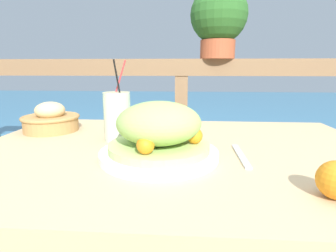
{
  "coord_description": "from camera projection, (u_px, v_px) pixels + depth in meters",
  "views": [
    {
      "loc": [
        0.03,
        -0.71,
        0.99
      ],
      "look_at": [
        -0.02,
        0.02,
        0.82
      ],
      "focal_mm": 28.0,
      "sensor_mm": 36.0,
      "label": 1
    }
  ],
  "objects": [
    {
      "name": "patio_table",
      "position": [
        176.0,
        183.0,
        0.76
      ],
      "size": [
        1.17,
        0.79,
        0.76
      ],
      "color": "tan",
      "rests_on": "ground_plane"
    },
    {
      "name": "railing_fence",
      "position": [
        181.0,
        105.0,
        1.48
      ],
      "size": [
        2.8,
        0.08,
        1.03
      ],
      "color": "brown",
      "rests_on": "ground_plane"
    },
    {
      "name": "sea_backdrop",
      "position": [
        184.0,
        118.0,
        4.04
      ],
      "size": [
        12.0,
        4.0,
        0.45
      ],
      "color": "teal",
      "rests_on": "ground_plane"
    },
    {
      "name": "salad_plate",
      "position": [
        159.0,
        134.0,
        0.65
      ],
      "size": [
        0.3,
        0.3,
        0.14
      ],
      "color": "white",
      "rests_on": "patio_table"
    },
    {
      "name": "drink_glass",
      "position": [
        117.0,
        116.0,
        0.81
      ],
      "size": [
        0.08,
        0.08,
        0.25
      ],
      "color": "beige",
      "rests_on": "patio_table"
    },
    {
      "name": "bread_basket",
      "position": [
        51.0,
        120.0,
        0.94
      ],
      "size": [
        0.2,
        0.2,
        0.11
      ],
      "color": "#AD7F47",
      "rests_on": "patio_table"
    },
    {
      "name": "potted_plant",
      "position": [
        219.0,
        19.0,
        1.37
      ],
      "size": [
        0.3,
        0.3,
        0.37
      ],
      "color": "#A34C2D",
      "rests_on": "railing_fence"
    },
    {
      "name": "knife",
      "position": [
        241.0,
        156.0,
        0.67
      ],
      "size": [
        0.02,
        0.18,
        0.0
      ],
      "color": "silver",
      "rests_on": "patio_table"
    }
  ]
}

